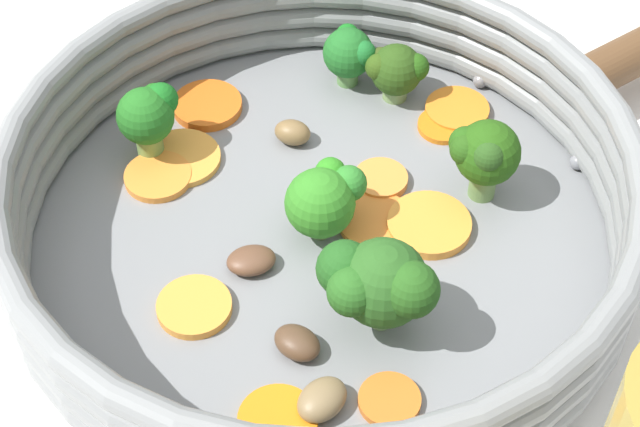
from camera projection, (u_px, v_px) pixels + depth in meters
name	position (u px, v px, depth m)	size (l,w,h in m)	color
ground_plane	(320.00, 253.00, 0.57)	(4.00, 4.00, 0.00)	white
skillet	(320.00, 243.00, 0.57)	(0.31, 0.31, 0.02)	gray
skillet_rim_wall	(320.00, 194.00, 0.54)	(0.33, 0.33, 0.06)	gray
skillet_rivet_left	(578.00, 162.00, 0.59)	(0.01, 0.01, 0.01)	gray
skillet_rivet_right	(480.00, 81.00, 0.63)	(0.01, 0.01, 0.01)	gray
carrot_slice_0	(207.00, 105.00, 0.62)	(0.04, 0.04, 0.01)	orange
carrot_slice_1	(278.00, 420.00, 0.48)	(0.04, 0.04, 0.00)	orange
carrot_slice_2	(443.00, 126.00, 0.61)	(0.03, 0.03, 0.00)	orange
carrot_slice_3	(181.00, 158.00, 0.59)	(0.04, 0.04, 0.00)	gold
carrot_slice_4	(378.00, 226.00, 0.56)	(0.04, 0.04, 0.00)	orange
carrot_slice_5	(429.00, 225.00, 0.56)	(0.04, 0.04, 0.01)	orange
carrot_slice_6	(158.00, 177.00, 0.58)	(0.04, 0.04, 0.00)	orange
carrot_slice_7	(194.00, 307.00, 0.52)	(0.04, 0.04, 0.00)	#F99A38
carrot_slice_8	(457.00, 110.00, 0.62)	(0.04, 0.04, 0.00)	orange
carrot_slice_9	(389.00, 400.00, 0.49)	(0.03, 0.03, 0.00)	orange
carrot_slice_10	(381.00, 179.00, 0.58)	(0.03, 0.03, 0.00)	orange
broccoli_floret_0	(349.00, 52.00, 0.62)	(0.03, 0.03, 0.04)	#5F914C
broccoli_floret_1	(396.00, 70.00, 0.61)	(0.03, 0.04, 0.04)	#7A9859
broccoli_floret_2	(328.00, 197.00, 0.54)	(0.04, 0.04, 0.04)	#6E8952
broccoli_floret_3	(149.00, 115.00, 0.58)	(0.03, 0.04, 0.04)	#769D50
broccoli_floret_4	(380.00, 283.00, 0.49)	(0.05, 0.05, 0.05)	#7BA36B
broccoli_floret_5	(484.00, 154.00, 0.55)	(0.04, 0.04, 0.05)	#6B8E4C
mushroom_piece_0	(297.00, 343.00, 0.50)	(0.02, 0.02, 0.01)	brown
mushroom_piece_1	(285.00, 134.00, 0.60)	(0.02, 0.02, 0.01)	brown
mushroom_piece_2	(251.00, 260.00, 0.54)	(0.03, 0.02, 0.01)	brown
mushroom_piece_3	(322.00, 400.00, 0.48)	(0.03, 0.02, 0.01)	olive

